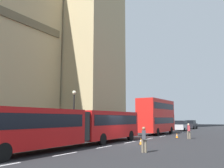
% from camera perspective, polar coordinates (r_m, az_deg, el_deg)
% --- Properties ---
extents(ground_plane, '(160.00, 160.00, 0.00)m').
position_cam_1_polar(ground_plane, '(23.00, 2.62, -13.53)').
color(ground_plane, '#262628').
extents(lane_centre_marking, '(39.00, 0.16, 0.01)m').
position_cam_1_polar(lane_centre_marking, '(28.43, 8.50, -12.37)').
color(lane_centre_marking, silver).
rests_on(lane_centre_marking, ground_plane).
extents(articulated_bus, '(18.14, 2.54, 2.90)m').
position_cam_1_polar(articulated_bus, '(20.36, -8.33, -9.26)').
color(articulated_bus, red).
rests_on(articulated_bus, ground_plane).
extents(double_decker_bus, '(9.03, 2.54, 4.90)m').
position_cam_1_polar(double_decker_bus, '(36.39, 10.22, -7.07)').
color(double_decker_bus, red).
rests_on(double_decker_bus, ground_plane).
extents(sedan_lead, '(4.40, 1.86, 1.85)m').
position_cam_1_polar(sedan_lead, '(47.69, 15.74, -9.23)').
color(sedan_lead, '#B7B7BC').
rests_on(sedan_lead, ground_plane).
extents(sedan_trailing, '(4.40, 1.86, 1.85)m').
position_cam_1_polar(sedan_trailing, '(56.79, 17.76, -8.89)').
color(sedan_trailing, black).
rests_on(sedan_trailing, ground_plane).
extents(traffic_cone_west, '(0.36, 0.36, 0.58)m').
position_cam_1_polar(traffic_cone_west, '(21.99, 6.69, -13.00)').
color(traffic_cone_west, black).
rests_on(traffic_cone_west, ground_plane).
extents(traffic_cone_middle, '(0.36, 0.36, 0.58)m').
position_cam_1_polar(traffic_cone_middle, '(29.92, 14.74, -11.44)').
color(traffic_cone_middle, black).
rests_on(traffic_cone_middle, ground_plane).
extents(street_lamp, '(0.44, 0.44, 5.27)m').
position_cam_1_polar(street_lamp, '(27.24, -8.78, -6.14)').
color(street_lamp, black).
rests_on(street_lamp, ground_plane).
extents(pedestrian_near_cones, '(0.46, 0.37, 1.69)m').
position_cam_1_polar(pedestrian_near_cones, '(17.05, 7.38, -12.37)').
color(pedestrian_near_cones, '#726651').
rests_on(pedestrian_near_cones, ground_plane).
extents(pedestrian_by_kerb, '(0.46, 0.36, 1.69)m').
position_cam_1_polar(pedestrian_by_kerb, '(29.07, 17.27, -10.21)').
color(pedestrian_by_kerb, '#726651').
rests_on(pedestrian_by_kerb, ground_plane).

